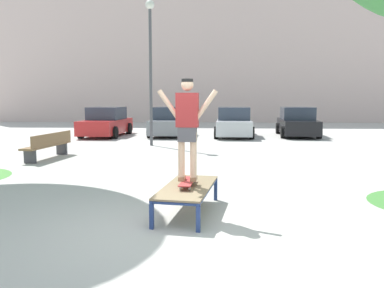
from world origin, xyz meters
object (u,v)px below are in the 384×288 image
light_post (150,51)px  car_silver (234,123)px  park_bench (48,145)px  skate_box (188,189)px  skater (187,122)px  car_black (297,123)px  skateboard (187,182)px  car_red (106,123)px  car_grey (171,122)px

light_post → car_silver: bearing=48.7°
park_bench → skate_box: bearing=-50.3°
skater → car_black: bearing=71.0°
park_bench → car_black: bearing=40.6°
car_black → car_silver: bearing=-172.9°
car_black → park_bench: size_ratio=1.77×
skateboard → light_post: size_ratio=0.14×
skater → car_black: skater is taller
car_red → light_post: (2.97, -4.05, 3.13)m
car_red → park_bench: 7.82m
car_black → light_post: 8.88m
car_silver → light_post: (-3.64, -4.14, 3.13)m
park_bench → light_post: light_post is taller
car_black → light_post: (-6.94, -4.56, 3.13)m
skate_box → car_red: size_ratio=0.46×
car_red → car_grey: (3.30, 0.40, 0.00)m
skater → light_post: size_ratio=0.29×
skateboard → car_black: (4.87, 14.17, 0.15)m
skateboard → light_post: (-2.08, 9.61, 3.29)m
car_grey → car_silver: 3.32m
skate_box → car_red: (-5.05, 13.65, 0.28)m
car_black → car_red: bearing=-177.1°
skateboard → car_black: 14.98m
car_red → car_black: size_ratio=1.00×
skateboard → light_post: bearing=102.2°
skate_box → skater: skater is taller
skateboard → light_post: 10.37m
skater → car_red: skater is taller
car_red → car_grey: bearing=6.9°
skate_box → skateboard: (-0.00, -0.02, 0.12)m
skateboard → skater: (0.00, 0.00, 0.99)m
skateboard → park_bench: 7.59m
park_bench → car_grey: bearing=69.4°
skate_box → car_red: bearing=110.3°
park_bench → light_post: bearing=53.7°
skate_box → skateboard: 0.12m
skate_box → skateboard: skateboard is taller
car_silver → park_bench: car_silver is taller
skater → light_post: bearing=102.2°
car_red → skate_box: bearing=-69.7°
skater → park_bench: 7.67m
car_black → skateboard: bearing=-109.0°
skater → light_post: light_post is taller
car_grey → car_black: size_ratio=0.99×
skate_box → car_grey: (-1.74, 14.05, 0.28)m
car_red → car_grey: same height
skater → car_silver: (1.56, 13.75, -0.84)m
skateboard → light_post: light_post is taller
skate_box → car_black: size_ratio=0.46×
car_silver → car_black: same height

